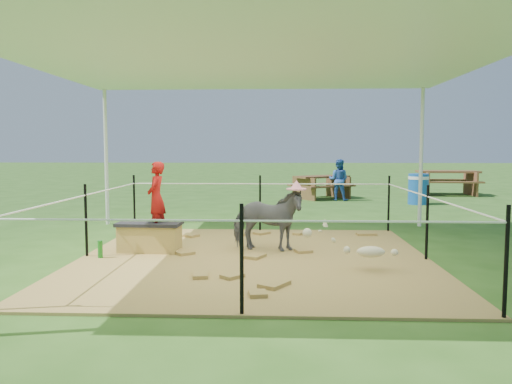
{
  "coord_description": "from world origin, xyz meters",
  "views": [
    {
      "loc": [
        0.31,
        -6.49,
        1.47
      ],
      "look_at": [
        0.0,
        0.6,
        0.85
      ],
      "focal_mm": 35.0,
      "sensor_mm": 36.0,
      "label": 1
    }
  ],
  "objects_px": {
    "woman": "(156,190)",
    "straw_bale": "(150,238)",
    "pony": "(267,220)",
    "picnic_table_far": "(447,183)",
    "trash_barrel": "(418,189)",
    "distant_person": "(339,180)",
    "foal": "(371,249)",
    "green_bottle": "(100,249)",
    "picnic_table_near": "(321,187)"
  },
  "relations": [
    {
      "from": "woman",
      "to": "straw_bale",
      "type": "bearing_deg",
      "value": -87.46
    },
    {
      "from": "pony",
      "to": "picnic_table_far",
      "type": "xyz_separation_m",
      "value": [
        5.52,
        9.07,
        -0.09
      ]
    },
    {
      "from": "trash_barrel",
      "to": "distant_person",
      "type": "bearing_deg",
      "value": 156.62
    },
    {
      "from": "foal",
      "to": "picnic_table_far",
      "type": "distance_m",
      "value": 11.01
    },
    {
      "from": "pony",
      "to": "straw_bale",
      "type": "bearing_deg",
      "value": 105.12
    },
    {
      "from": "woman",
      "to": "foal",
      "type": "distance_m",
      "value": 3.03
    },
    {
      "from": "straw_bale",
      "to": "green_bottle",
      "type": "bearing_deg",
      "value": -140.71
    },
    {
      "from": "pony",
      "to": "foal",
      "type": "xyz_separation_m",
      "value": [
        1.25,
        -1.08,
        -0.19
      ]
    },
    {
      "from": "straw_bale",
      "to": "picnic_table_far",
      "type": "bearing_deg",
      "value": 51.98
    },
    {
      "from": "foal",
      "to": "distant_person",
      "type": "relative_size",
      "value": 0.77
    },
    {
      "from": "woman",
      "to": "foal",
      "type": "bearing_deg",
      "value": 73.16
    },
    {
      "from": "straw_bale",
      "to": "picnic_table_far",
      "type": "height_order",
      "value": "picnic_table_far"
    },
    {
      "from": "distant_person",
      "to": "trash_barrel",
      "type": "bearing_deg",
      "value": 176.1
    },
    {
      "from": "foal",
      "to": "picnic_table_near",
      "type": "height_order",
      "value": "picnic_table_near"
    },
    {
      "from": "picnic_table_near",
      "to": "trash_barrel",
      "type": "bearing_deg",
      "value": -62.56
    },
    {
      "from": "trash_barrel",
      "to": "distant_person",
      "type": "height_order",
      "value": "distant_person"
    },
    {
      "from": "pony",
      "to": "picnic_table_near",
      "type": "xyz_separation_m",
      "value": [
        1.44,
        7.77,
        -0.14
      ]
    },
    {
      "from": "distant_person",
      "to": "woman",
      "type": "bearing_deg",
      "value": 84.38
    },
    {
      "from": "straw_bale",
      "to": "pony",
      "type": "xyz_separation_m",
      "value": [
        1.64,
        0.09,
        0.26
      ]
    },
    {
      "from": "trash_barrel",
      "to": "picnic_table_near",
      "type": "distance_m",
      "value": 2.81
    },
    {
      "from": "picnic_table_far",
      "to": "trash_barrel",
      "type": "bearing_deg",
      "value": -118.16
    },
    {
      "from": "foal",
      "to": "picnic_table_far",
      "type": "height_order",
      "value": "picnic_table_far"
    },
    {
      "from": "picnic_table_near",
      "to": "picnic_table_far",
      "type": "xyz_separation_m",
      "value": [
        4.08,
        1.3,
        0.05
      ]
    },
    {
      "from": "straw_bale",
      "to": "distant_person",
      "type": "distance_m",
      "value": 8.1
    },
    {
      "from": "trash_barrel",
      "to": "picnic_table_far",
      "type": "xyz_separation_m",
      "value": [
        1.66,
        2.73,
        -0.02
      ]
    },
    {
      "from": "woman",
      "to": "foal",
      "type": "relative_size",
      "value": 1.09
    },
    {
      "from": "trash_barrel",
      "to": "picnic_table_near",
      "type": "bearing_deg",
      "value": 149.43
    },
    {
      "from": "picnic_table_near",
      "to": "distant_person",
      "type": "relative_size",
      "value": 1.38
    },
    {
      "from": "pony",
      "to": "picnic_table_far",
      "type": "height_order",
      "value": "pony"
    },
    {
      "from": "foal",
      "to": "picnic_table_near",
      "type": "relative_size",
      "value": 0.56
    },
    {
      "from": "foal",
      "to": "distant_person",
      "type": "height_order",
      "value": "distant_person"
    },
    {
      "from": "green_bottle",
      "to": "picnic_table_near",
      "type": "distance_m",
      "value": 9.07
    },
    {
      "from": "green_bottle",
      "to": "picnic_table_near",
      "type": "height_order",
      "value": "picnic_table_near"
    },
    {
      "from": "straw_bale",
      "to": "picnic_table_near",
      "type": "xyz_separation_m",
      "value": [
        3.08,
        7.86,
        0.12
      ]
    },
    {
      "from": "green_bottle",
      "to": "pony",
      "type": "bearing_deg",
      "value": 13.92
    },
    {
      "from": "picnic_table_far",
      "to": "pony",
      "type": "bearing_deg",
      "value": -118.16
    },
    {
      "from": "woman",
      "to": "pony",
      "type": "height_order",
      "value": "woman"
    },
    {
      "from": "pony",
      "to": "picnic_table_near",
      "type": "height_order",
      "value": "pony"
    },
    {
      "from": "green_bottle",
      "to": "distant_person",
      "type": "xyz_separation_m",
      "value": [
        4.06,
        7.74,
        0.44
      ]
    },
    {
      "from": "woman",
      "to": "pony",
      "type": "bearing_deg",
      "value": 96.02
    },
    {
      "from": "green_bottle",
      "to": "foal",
      "type": "xyz_separation_m",
      "value": [
        3.45,
        -0.53,
        0.14
      ]
    },
    {
      "from": "picnic_table_far",
      "to": "green_bottle",
      "type": "bearing_deg",
      "value": -125.58
    },
    {
      "from": "trash_barrel",
      "to": "picnic_table_far",
      "type": "height_order",
      "value": "trash_barrel"
    },
    {
      "from": "straw_bale",
      "to": "green_bottle",
      "type": "height_order",
      "value": "straw_bale"
    },
    {
      "from": "green_bottle",
      "to": "woman",
      "type": "bearing_deg",
      "value": 34.7
    },
    {
      "from": "trash_barrel",
      "to": "pony",
      "type": "bearing_deg",
      "value": -121.34
    },
    {
      "from": "woman",
      "to": "distant_person",
      "type": "height_order",
      "value": "woman"
    },
    {
      "from": "foal",
      "to": "trash_barrel",
      "type": "xyz_separation_m",
      "value": [
        2.6,
        7.41,
        0.12
      ]
    },
    {
      "from": "straw_bale",
      "to": "foal",
      "type": "bearing_deg",
      "value": -18.76
    },
    {
      "from": "pony",
      "to": "picnic_table_near",
      "type": "relative_size",
      "value": 0.65
    }
  ]
}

